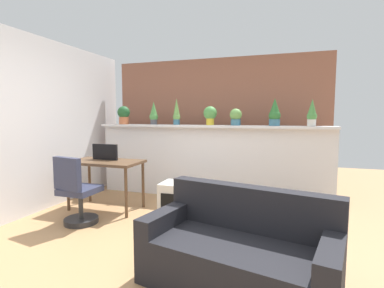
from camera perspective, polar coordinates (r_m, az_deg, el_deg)
The scene contains 17 objects.
ground_plane at distance 3.37m, azimuth -6.35°, elevation -19.51°, with size 12.00×12.00×0.00m, color tan.
divider_wall at distance 5.01m, azimuth 3.21°, elevation -3.75°, with size 4.04×0.16×1.23m, color silver.
plant_shelf at distance 4.91m, azimuth 3.13°, elevation 3.53°, with size 4.04×0.31×0.04m, color silver.
brick_wall_behind at distance 5.52m, azimuth 4.89°, elevation 3.72°, with size 4.04×0.10×2.50m, color #935B47.
side_wall_left at distance 4.77m, azimuth -29.96°, elevation 3.30°, with size 0.12×4.40×2.60m, color silver.
potted_plant_0 at distance 5.52m, azimuth -13.36°, elevation 5.71°, with size 0.23×0.23×0.34m.
potted_plant_1 at distance 5.27m, azimuth -7.59°, elevation 5.94°, with size 0.16×0.16×0.41m.
potted_plant_2 at distance 5.06m, azimuth -3.08°, elevation 6.19°, with size 0.13×0.13×0.46m.
potted_plant_3 at distance 4.91m, azimuth 3.62°, elevation 5.89°, with size 0.23×0.23×0.32m.
potted_plant_4 at distance 4.76m, azimuth 8.66°, elevation 5.38°, with size 0.20×0.20×0.27m.
potted_plant_5 at distance 4.70m, azimuth 16.04°, elevation 5.87°, with size 0.18×0.18×0.43m.
potted_plant_6 at distance 4.71m, azimuth 22.65°, elevation 5.58°, with size 0.15×0.15×0.41m.
desk at distance 4.59m, azimuth -16.73°, elevation -4.22°, with size 1.10×0.60×0.75m.
tv_monitor at distance 4.66m, azimuth -16.85°, elevation -1.51°, with size 0.43×0.04×0.24m, color black.
office_chair at distance 4.12m, azimuth -21.84°, elevation -9.46°, with size 0.48×0.48×0.91m.
side_cube_shelf at distance 4.12m, azimuth -3.21°, elevation -11.03°, with size 0.40×0.41×0.50m.
couch at distance 2.61m, azimuth 9.30°, elevation -20.56°, with size 1.69×1.08×0.80m.
Camera 1 is at (1.29, -2.77, 1.43)m, focal length 26.94 mm.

